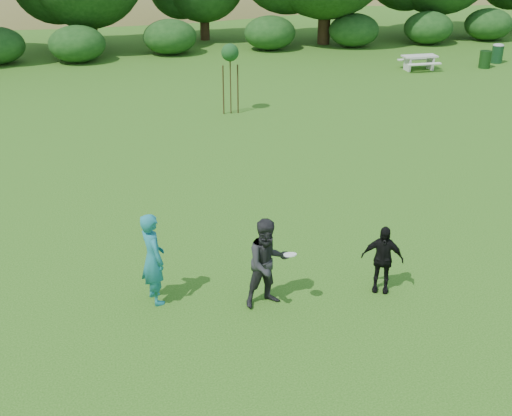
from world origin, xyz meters
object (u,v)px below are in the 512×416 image
at_px(sapling, 230,54).
at_px(player_grey, 268,263).
at_px(trash_can_near, 485,59).
at_px(player_black, 382,259).
at_px(trash_can_lidded, 497,53).
at_px(player_teal, 153,258).
at_px(picnic_table, 419,60).

bearing_deg(sapling, player_grey, -97.61).
bearing_deg(trash_can_near, player_black, -126.01).
height_order(player_black, trash_can_lidded, player_black).
bearing_deg(player_black, player_teal, -162.57).
height_order(picnic_table, trash_can_lidded, trash_can_lidded).
distance_m(player_teal, player_black, 4.93).
bearing_deg(player_grey, trash_can_lidded, 37.76).
relative_size(player_grey, sapling, 0.70).
xyz_separation_m(player_black, trash_can_lidded, (15.29, 20.20, -0.24)).
bearing_deg(player_grey, player_black, -11.22).
bearing_deg(sapling, trash_can_lidded, 21.11).
xyz_separation_m(player_grey, picnic_table, (12.92, 19.53, -0.48)).
bearing_deg(trash_can_lidded, player_teal, -135.94).
distance_m(player_teal, trash_can_near, 26.47).
bearing_deg(player_grey, trash_can_near, 38.53).
bearing_deg(picnic_table, player_black, -117.92).
xyz_separation_m(trash_can_near, sapling, (-14.67, -5.21, 1.97)).
height_order(sapling, trash_can_lidded, sapling).
xyz_separation_m(picnic_table, trash_can_lidded, (4.93, 0.64, 0.02)).
height_order(player_grey, sapling, sapling).
relative_size(player_teal, sapling, 0.72).
distance_m(sapling, picnic_table, 12.50).
bearing_deg(trash_can_near, player_teal, -135.47).
height_order(player_teal, picnic_table, player_teal).
height_order(trash_can_near, sapling, sapling).
relative_size(sapling, trash_can_lidded, 2.71).
bearing_deg(sapling, picnic_table, 26.58).
bearing_deg(player_teal, player_black, -115.28).
relative_size(sapling, picnic_table, 1.58).
relative_size(trash_can_near, trash_can_lidded, 0.86).
bearing_deg(picnic_table, sapling, -153.42).
distance_m(player_grey, trash_can_lidded, 26.94).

